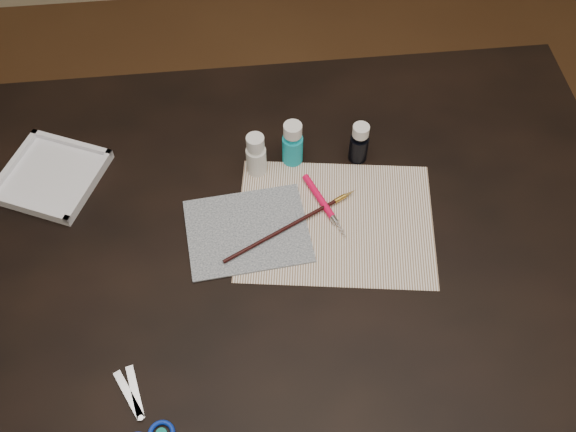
{
  "coord_description": "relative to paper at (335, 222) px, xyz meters",
  "views": [
    {
      "loc": [
        -0.07,
        -0.64,
        1.74
      ],
      "look_at": [
        0.0,
        0.0,
        0.8
      ],
      "focal_mm": 40.0,
      "sensor_mm": 36.0,
      "label": 1
    }
  ],
  "objects": [
    {
      "name": "craft_knife",
      "position": [
        -0.02,
        0.03,
        0.01
      ],
      "size": [
        0.07,
        0.15,
        0.01
      ],
      "primitive_type": null,
      "rotation": [
        0.0,
        0.0,
        -1.2
      ],
      "color": "#EF0943",
      "rests_on": "paper"
    },
    {
      "name": "paint_bottle_navy",
      "position": [
        0.07,
        0.15,
        0.04
      ],
      "size": [
        0.04,
        0.04,
        0.09
      ],
      "primitive_type": "cylinder",
      "rotation": [
        0.0,
        0.0,
        -0.09
      ],
      "color": "black",
      "rests_on": "table"
    },
    {
      "name": "paint_bottle_cyan",
      "position": [
        -0.06,
        0.16,
        0.05
      ],
      "size": [
        0.05,
        0.05,
        0.1
      ],
      "primitive_type": "cylinder",
      "rotation": [
        0.0,
        0.0,
        -0.43
      ],
      "color": "#13AABD",
      "rests_on": "table"
    },
    {
      "name": "palette_tray",
      "position": [
        -0.53,
        0.16,
        0.01
      ],
      "size": [
        0.24,
        0.24,
        0.02
      ],
      "primitive_type": "cube",
      "rotation": [
        0.0,
        0.0,
        -0.43
      ],
      "color": "white",
      "rests_on": "table"
    },
    {
      "name": "scissors",
      "position": [
        -0.36,
        -0.32,
        0.0
      ],
      "size": [
        0.15,
        0.18,
        0.01
      ],
      "primitive_type": null,
      "rotation": [
        0.0,
        0.0,
        2.05
      ],
      "color": "silver",
      "rests_on": "table"
    },
    {
      "name": "paintbrush",
      "position": [
        -0.08,
        -0.0,
        0.01
      ],
      "size": [
        0.26,
        0.14,
        0.01
      ],
      "primitive_type": null,
      "rotation": [
        0.0,
        0.0,
        0.47
      ],
      "color": "black",
      "rests_on": "canvas"
    },
    {
      "name": "canvas",
      "position": [
        -0.16,
        -0.01,
        0.0
      ],
      "size": [
        0.24,
        0.2,
        0.0
      ],
      "primitive_type": "cube",
      "rotation": [
        0.0,
        0.0,
        0.09
      ],
      "color": "black",
      "rests_on": "paper"
    },
    {
      "name": "paint_bottle_white",
      "position": [
        -0.14,
        0.14,
        0.05
      ],
      "size": [
        0.05,
        0.05,
        0.1
      ],
      "primitive_type": "cylinder",
      "rotation": [
        0.0,
        0.0,
        0.26
      ],
      "color": "white",
      "rests_on": "table"
    },
    {
      "name": "table",
      "position": [
        -0.09,
        -0.01,
        -0.38
      ],
      "size": [
        1.3,
        0.9,
        0.75
      ],
      "primitive_type": "cube",
      "color": "black",
      "rests_on": "ground"
    },
    {
      "name": "paper",
      "position": [
        0.0,
        0.0,
        0.0
      ],
      "size": [
        0.4,
        0.33,
        0.0
      ],
      "primitive_type": "cube",
      "rotation": [
        0.0,
        0.0,
        -0.15
      ],
      "color": "white",
      "rests_on": "table"
    },
    {
      "name": "ground",
      "position": [
        -0.09,
        -0.01,
        -0.76
      ],
      "size": [
        3.5,
        3.5,
        0.02
      ],
      "primitive_type": "cube",
      "color": "#422614",
      "rests_on": "ground"
    }
  ]
}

